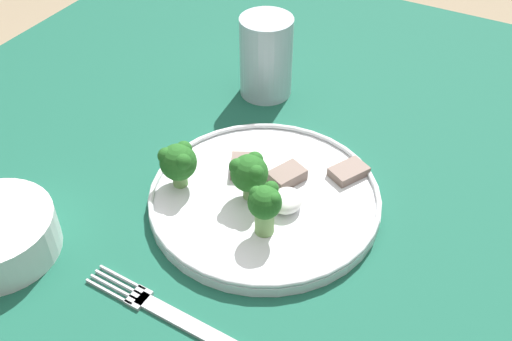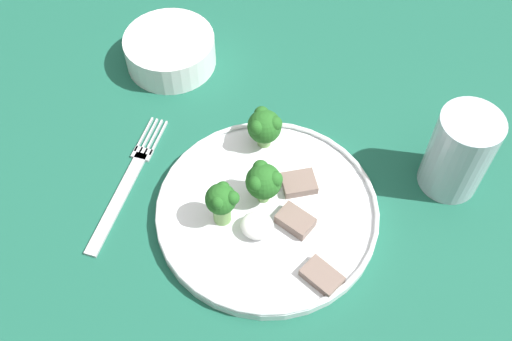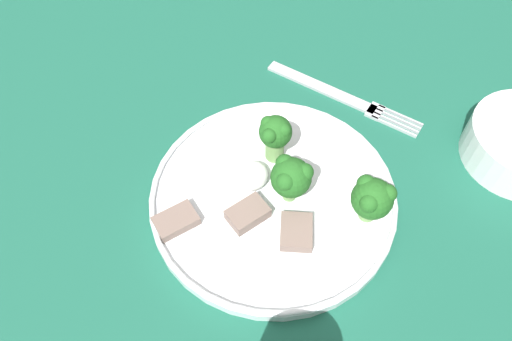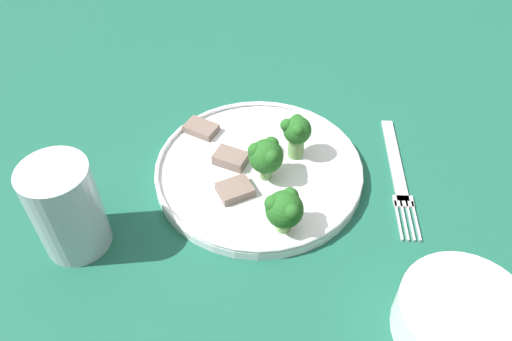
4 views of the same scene
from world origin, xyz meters
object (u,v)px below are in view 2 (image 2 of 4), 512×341
at_px(dinner_plate, 267,211).
at_px(cream_bowl, 170,51).
at_px(drinking_glass, 458,156).
at_px(fork, 127,183).

relative_size(dinner_plate, cream_bowl, 2.08).
height_order(cream_bowl, drinking_glass, drinking_glass).
bearing_deg(dinner_plate, cream_bowl, 132.65).
relative_size(dinner_plate, fork, 1.25).
distance_m(cream_bowl, drinking_glass, 0.41).
bearing_deg(cream_bowl, fork, -85.43).
distance_m(dinner_plate, drinking_glass, 0.23).
relative_size(dinner_plate, drinking_glass, 2.30).
xyz_separation_m(dinner_plate, fork, (-0.18, -0.00, -0.01)).
distance_m(dinner_plate, fork, 0.18).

